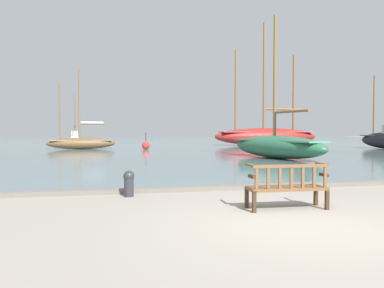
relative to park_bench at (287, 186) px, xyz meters
The scene contains 10 objects.
ground_plane 1.39m from the park_bench, 105.58° to the right, with size 160.00×160.00×0.00m, color gray.
harbor_water 42.75m from the park_bench, 90.47° to the left, with size 100.00×80.00×0.08m, color slate.
quay_edge_kerb 2.65m from the park_bench, 97.70° to the left, with size 40.00×0.30×0.12m, color slate.
park_bench is the anchor object (origin of this frame).
sailboat_outer_starboard 40.25m from the park_bench, 101.66° to the left, with size 1.72×5.97×5.92m.
sailboat_distant_harbor 30.56m from the park_bench, 68.00° to the left, with size 10.73×2.56×12.18m.
sailboat_far_starboard 24.80m from the park_bench, 104.18° to the left, with size 5.44×1.75×6.38m.
sailboat_mid_starboard 12.97m from the park_bench, 66.66° to the left, with size 3.62×7.29×7.72m.
mooring_bollard 3.72m from the park_bench, 145.90° to the left, with size 0.26×0.26×0.63m.
channel_buoy 22.53m from the park_bench, 92.70° to the left, with size 0.63×0.63×1.33m.
Camera 1 is at (-3.03, -5.70, 1.59)m, focal length 35.00 mm.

